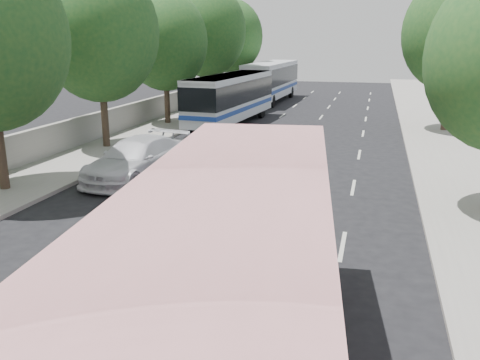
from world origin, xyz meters
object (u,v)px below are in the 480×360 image
(pink_bus, at_px, (224,286))
(tour_coach_front, at_px, (231,95))
(white_pickup, at_px, (137,159))
(tour_coach_rear, at_px, (271,78))
(pink_taxi, at_px, (240,201))

(pink_bus, xyz_separation_m, tour_coach_front, (-7.43, 26.44, -0.27))
(white_pickup, relative_size, tour_coach_rear, 0.48)
(tour_coach_front, relative_size, tour_coach_rear, 0.94)
(pink_bus, relative_size, tour_coach_front, 1.04)
(tour_coach_front, bearing_deg, tour_coach_rear, 94.84)
(tour_coach_front, bearing_deg, pink_taxi, -68.40)
(pink_bus, distance_m, tour_coach_rear, 40.42)
(pink_bus, distance_m, tour_coach_front, 27.47)
(white_pickup, xyz_separation_m, tour_coach_rear, (-0.00, 27.44, 1.28))
(pink_taxi, bearing_deg, tour_coach_front, 100.52)
(tour_coach_rear, bearing_deg, pink_bus, -77.25)
(pink_bus, height_order, tour_coach_rear, pink_bus)
(white_pickup, bearing_deg, pink_bus, -51.49)
(pink_bus, distance_m, pink_taxi, 8.54)
(white_pickup, height_order, tour_coach_front, tour_coach_front)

